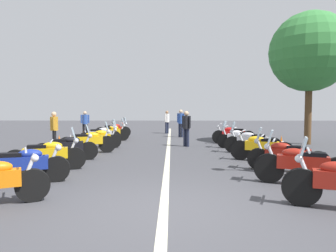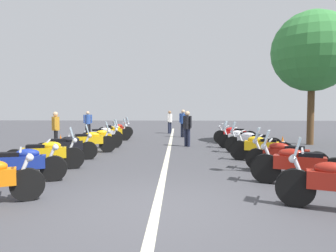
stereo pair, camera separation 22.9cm
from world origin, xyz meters
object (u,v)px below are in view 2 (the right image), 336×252
(motorcycle_left_row_3, at_px, (67,147))
(motorcycle_right_row_4, at_px, (252,142))
(motorcycle_left_row_4, at_px, (89,141))
(bystander_3, at_px, (88,122))
(motorcycle_left_row_1, at_px, (20,164))
(motorcycle_left_row_8, at_px, (116,130))
(bystander_1, at_px, (187,126))
(motorcycle_left_row_2, at_px, (46,154))
(traffic_cone_1, at_px, (282,143))
(motorcycle_left_row_7, at_px, (113,132))
(bystander_0, at_px, (170,120))
(motorcycle_right_row_6, at_px, (235,135))
(bystander_2, at_px, (56,127))
(motorcycle_right_row_2, at_px, (285,155))
(motorcycle_right_row_5, at_px, (241,138))
(traffic_cone_0, at_px, (61,142))
(roadside_tree_0, at_px, (312,52))
(motorcycle_left_row_6, at_px, (103,134))
(motorcycle_right_row_3, at_px, (261,147))
(motorcycle_left_row_5, at_px, (99,138))
(motorcycle_right_row_1, at_px, (298,165))
(traffic_cone_2, at_px, (85,137))
(bystander_4, at_px, (183,121))

(motorcycle_left_row_3, bearing_deg, motorcycle_right_row_4, -2.85)
(motorcycle_left_row_4, distance_m, bystander_3, 7.46)
(motorcycle_left_row_1, xyz_separation_m, motorcycle_left_row_3, (3.10, 0.07, 0.01))
(motorcycle_left_row_8, xyz_separation_m, bystander_1, (-4.07, -4.13, 0.47))
(motorcycle_right_row_4, bearing_deg, motorcycle_left_row_2, 47.37)
(traffic_cone_1, bearing_deg, motorcycle_left_row_7, 65.68)
(motorcycle_left_row_8, distance_m, bystander_0, 4.59)
(motorcycle_right_row_6, distance_m, bystander_2, 8.28)
(motorcycle_right_row_2, bearing_deg, motorcycle_right_row_5, -64.70)
(traffic_cone_0, relative_size, roadside_tree_0, 0.10)
(motorcycle_left_row_8, relative_size, bystander_3, 1.27)
(motorcycle_right_row_2, xyz_separation_m, traffic_cone_1, (4.33, -1.45, -0.17))
(motorcycle_left_row_3, relative_size, motorcycle_right_row_5, 1.03)
(bystander_2, bearing_deg, bystander_1, -7.98)
(motorcycle_left_row_6, relative_size, motorcycle_left_row_8, 0.94)
(motorcycle_right_row_3, bearing_deg, motorcycle_left_row_5, -3.90)
(motorcycle_left_row_3, bearing_deg, motorcycle_left_row_1, -105.93)
(bystander_2, bearing_deg, motorcycle_right_row_4, -25.97)
(motorcycle_right_row_3, bearing_deg, motorcycle_left_row_3, 22.40)
(motorcycle_left_row_2, distance_m, bystander_0, 13.27)
(motorcycle_right_row_1, height_order, traffic_cone_2, motorcycle_right_row_1)
(motorcycle_left_row_8, relative_size, traffic_cone_1, 3.27)
(motorcycle_left_row_6, height_order, roadside_tree_0, roadside_tree_0)
(motorcycle_left_row_7, bearing_deg, traffic_cone_1, -41.89)
(motorcycle_left_row_2, bearing_deg, motorcycle_left_row_4, 66.68)
(motorcycle_right_row_4, bearing_deg, motorcycle_right_row_1, 108.30)
(motorcycle_right_row_3, bearing_deg, traffic_cone_0, 1.98)
(motorcycle_left_row_1, bearing_deg, motorcycle_left_row_8, 72.27)
(traffic_cone_1, bearing_deg, motorcycle_left_row_2, 118.19)
(motorcycle_left_row_4, bearing_deg, traffic_cone_0, 121.82)
(motorcycle_left_row_3, xyz_separation_m, roadside_tree_0, (4.80, -10.09, 3.98))
(motorcycle_left_row_2, xyz_separation_m, motorcycle_left_row_8, (9.57, 0.00, 0.01))
(motorcycle_left_row_3, bearing_deg, motorcycle_left_row_5, 67.97)
(traffic_cone_0, distance_m, traffic_cone_1, 9.40)
(motorcycle_left_row_8, bearing_deg, motorcycle_left_row_4, -112.66)
(bystander_3, bearing_deg, bystander_2, 168.46)
(motorcycle_left_row_3, distance_m, traffic_cone_2, 5.09)
(motorcycle_left_row_1, xyz_separation_m, bystander_1, (6.96, -4.07, 0.50))
(motorcycle_left_row_5, bearing_deg, motorcycle_right_row_1, -66.62)
(motorcycle_left_row_7, bearing_deg, motorcycle_right_row_6, -29.98)
(motorcycle_left_row_5, relative_size, bystander_4, 1.21)
(traffic_cone_0, xyz_separation_m, traffic_cone_1, (-0.25, -9.39, 0.00))
(motorcycle_left_row_2, height_order, traffic_cone_2, motorcycle_left_row_2)
(traffic_cone_0, xyz_separation_m, roadside_tree_0, (1.90, -11.45, 4.15))
(motorcycle_left_row_1, xyz_separation_m, roadside_tree_0, (7.90, -10.03, 3.99))
(traffic_cone_1, bearing_deg, motorcycle_left_row_1, 125.83)
(motorcycle_left_row_8, distance_m, roadside_tree_0, 11.27)
(motorcycle_right_row_5, relative_size, bystander_2, 1.22)
(traffic_cone_1, bearing_deg, motorcycle_right_row_5, 75.10)
(traffic_cone_0, bearing_deg, motorcycle_left_row_4, -128.26)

